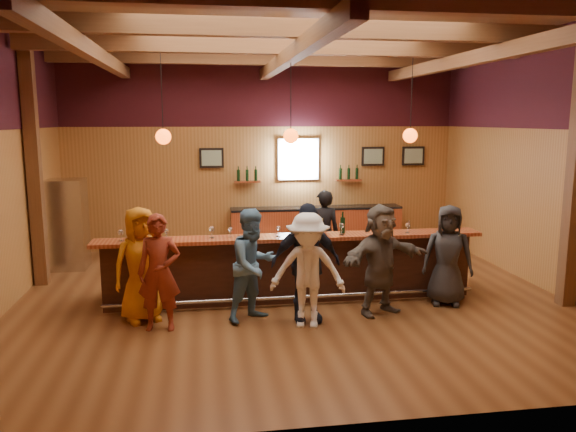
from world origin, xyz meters
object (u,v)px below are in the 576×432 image
(customer_denim, at_px, (254,265))
(customer_navy, at_px, (306,263))
(stainless_fridge, at_px, (68,224))
(bartender, at_px, (324,233))
(back_bar_cabinet, at_px, (316,227))
(customer_brown, at_px, (380,259))
(customer_orange, at_px, (141,264))
(bottle_a, at_px, (343,225))
(customer_dark, at_px, (448,255))
(ice_bucket, at_px, (316,226))
(customer_redvest, at_px, (159,273))
(customer_white, at_px, (308,270))
(bar_counter, at_px, (290,266))

(customer_denim, bearing_deg, customer_navy, -45.35)
(stainless_fridge, distance_m, bartender, 5.11)
(back_bar_cabinet, height_order, customer_brown, customer_brown)
(customer_orange, height_order, bottle_a, customer_orange)
(customer_dark, distance_m, ice_bucket, 2.16)
(bartender, relative_size, ice_bucket, 6.63)
(customer_brown, relative_size, bottle_a, 4.76)
(customer_redvest, relative_size, bottle_a, 4.65)
(customer_denim, xyz_separation_m, customer_white, (0.74, -0.40, -0.01))
(bottle_a, bearing_deg, customer_redvest, -161.01)
(stainless_fridge, xyz_separation_m, customer_dark, (6.55, -3.28, -0.09))
(stainless_fridge, bearing_deg, customer_brown, -33.53)
(customer_redvest, bearing_deg, customer_orange, 131.57)
(customer_dark, bearing_deg, customer_navy, -152.11)
(bar_counter, relative_size, customer_redvest, 3.77)
(customer_orange, xyz_separation_m, bartender, (3.18, 1.96, -0.03))
(back_bar_cabinet, relative_size, customer_navy, 2.25)
(customer_navy, bearing_deg, bartender, 65.75)
(customer_dark, bearing_deg, customer_redvest, -156.24)
(customer_redvest, relative_size, customer_denim, 0.99)
(customer_orange, bearing_deg, stainless_fridge, 93.66)
(customer_orange, distance_m, customer_dark, 4.79)
(customer_orange, bearing_deg, customer_redvest, -79.20)
(customer_orange, bearing_deg, customer_denim, -31.86)
(back_bar_cabinet, bearing_deg, customer_orange, -128.70)
(bar_counter, height_order, ice_bucket, ice_bucket)
(customer_denim, bearing_deg, ice_bucket, 3.84)
(customer_denim, height_order, customer_white, customer_denim)
(customer_brown, bearing_deg, bartender, 78.37)
(stainless_fridge, bearing_deg, customer_denim, -46.01)
(bottle_a, bearing_deg, customer_orange, -169.54)
(customer_navy, xyz_separation_m, ice_bucket, (0.35, 0.99, 0.35))
(back_bar_cabinet, height_order, customer_white, customer_white)
(customer_white, bearing_deg, back_bar_cabinet, 91.13)
(bar_counter, relative_size, customer_dark, 3.87)
(customer_white, distance_m, customer_navy, 0.24)
(customer_brown, distance_m, ice_bucket, 1.25)
(customer_denim, height_order, bottle_a, customer_denim)
(bar_counter, distance_m, ice_bucket, 0.85)
(customer_brown, xyz_separation_m, customer_dark, (1.21, 0.26, -0.04))
(stainless_fridge, height_order, bartender, stainless_fridge)
(bar_counter, relative_size, stainless_fridge, 3.50)
(customer_orange, xyz_separation_m, customer_denim, (1.64, -0.22, -0.02))
(bar_counter, bearing_deg, customer_brown, -41.68)
(stainless_fridge, bearing_deg, bar_counter, -30.76)
(customer_white, bearing_deg, stainless_fridge, 150.72)
(customer_brown, relative_size, ice_bucket, 6.82)
(customer_navy, distance_m, bottle_a, 1.31)
(bartender, bearing_deg, customer_dark, 134.67)
(back_bar_cabinet, bearing_deg, stainless_fridge, -168.07)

